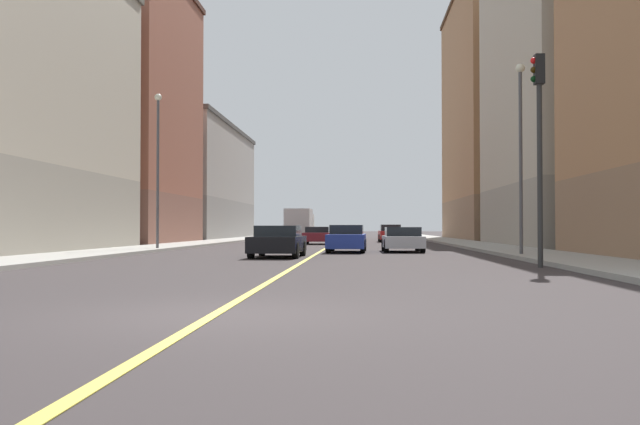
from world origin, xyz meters
name	(u,v)px	position (x,y,z in m)	size (l,w,h in m)	color
ground_plane	(215,315)	(0.00, 0.00, 0.00)	(400.00, 400.00, 0.00)	#342E2E
sidewalk_left	(449,241)	(9.43, 49.00, 0.07)	(3.27, 168.00, 0.15)	#9E9B93
sidewalk_right	(228,240)	(-9.43, 49.00, 0.07)	(3.27, 168.00, 0.15)	#9E9B93
lane_center_stripe	(337,241)	(0.00, 49.00, 0.01)	(0.16, 154.00, 0.01)	#E5D14C
building_left_mid	(574,88)	(15.38, 34.21, 9.93)	(8.92, 18.22, 19.83)	#9D9688
building_left_far	(500,116)	(15.38, 56.81, 11.85)	(8.92, 21.83, 23.69)	#8F6B4F
building_right_midblock	(122,111)	(-15.38, 39.26, 9.67)	(8.92, 14.83, 19.31)	brown
building_right_distant	(194,183)	(-15.38, 60.81, 5.87)	(8.92, 25.96, 11.73)	gray
traffic_light_left_near	(539,130)	(7.38, 11.54, 4.13)	(0.40, 0.32, 6.43)	#2D2D2D
street_lamp_left_near	(521,139)	(8.39, 18.32, 4.72)	(0.36, 0.36, 7.61)	#4C4C51
street_lamp_right_near	(158,156)	(-8.39, 25.07, 4.89)	(0.36, 0.36, 7.93)	#4C4C51
car_red	(390,234)	(4.40, 46.89, 0.69)	(1.92, 4.54, 1.43)	red
car_black	(278,242)	(-1.34, 18.13, 0.63)	(2.03, 4.22, 1.27)	black
car_blue	(347,239)	(1.33, 23.85, 0.65)	(1.92, 4.58, 1.32)	#23389E
car_maroon	(318,236)	(-1.08, 39.56, 0.61)	(1.97, 4.44, 1.24)	maroon
car_silver	(403,239)	(4.06, 24.47, 0.61)	(1.98, 4.16, 1.22)	silver
box_truck	(299,223)	(-4.12, 58.62, 1.62)	(2.57, 6.65, 3.01)	beige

